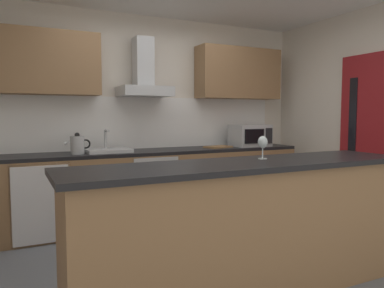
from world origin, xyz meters
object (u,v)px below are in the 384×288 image
Objects in this scene: wine_glass at (263,143)px; chopping_board at (218,147)px; refrigerator at (39,199)px; microwave at (250,135)px; sink at (108,150)px; range_hood at (144,78)px; kettle at (77,145)px; oven at (149,186)px.

wine_glass reaches higher than chopping_board.
refrigerator is 2.79m from microwave.
microwave is 1.00× the size of sink.
chopping_board is at bearing 69.53° from wine_glass.
refrigerator is 0.91m from sink.
chopping_board is (0.97, -0.15, -0.88)m from range_hood.
kettle is 0.85× the size of chopping_board.
range_hood reaches higher than sink.
kettle is at bearing -172.70° from sink.
oven is at bearing 97.14° from wine_glass.
wine_glass is at bearing -69.56° from sink.
wine_glass is (1.08, -1.92, 0.11)m from kettle.
oven is at bearing 2.31° from kettle.
kettle is (-0.84, -0.03, 0.55)m from oven.
kettle is 1.62× the size of wine_glass.
refrigerator is (-1.25, -0.00, -0.03)m from oven.
wine_glass reaches higher than oven.
sink is 0.36m from kettle.
sink is 1.45m from chopping_board.
chopping_board reaches higher than refrigerator.
refrigerator is at bearing 175.70° from kettle.
chopping_board is at bearing 0.32° from kettle.
oven is 1.00m from kettle.
range_hood is 4.05× the size of wine_glass.
sink is at bearing 1.03° from refrigerator.
chopping_board is at bearing -0.54° from refrigerator.
chopping_board is (-0.51, 0.00, -0.14)m from microwave.
microwave is 1.97m from sink.
sink is at bearing 7.30° from kettle.
wine_glass reaches higher than refrigerator.
microwave is at bearing -0.47° from chopping_board.
oven is 1.60× the size of microwave.
oven is 1.60× the size of sink.
kettle is at bearing 119.38° from wine_glass.
wine_glass is 0.52× the size of chopping_board.
microwave reaches higher than oven.
oven is 1.11× the size of range_hood.
chopping_board is (1.45, -0.03, -0.02)m from sink.
oven is at bearing -90.00° from range_hood.
kettle is 1.81m from chopping_board.
oven is at bearing 0.13° from refrigerator.
refrigerator is 1.70× the size of microwave.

